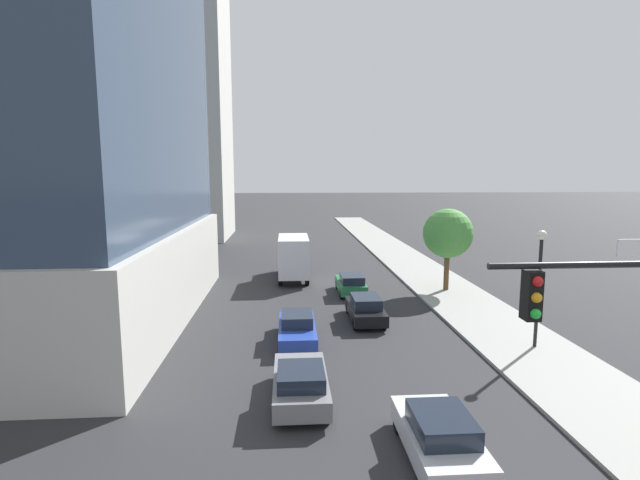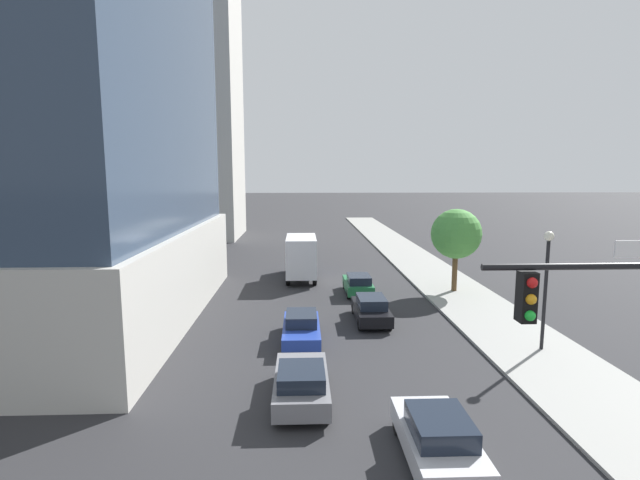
# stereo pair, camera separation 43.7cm
# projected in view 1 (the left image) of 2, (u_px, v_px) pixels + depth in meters

# --- Properties ---
(sidewalk) EXTENTS (4.90, 120.00, 0.15)m
(sidewalk) POSITION_uv_depth(u_px,v_px,m) (477.00, 312.00, 27.67)
(sidewalk) COLOR gray
(sidewalk) RESTS_ON ground
(construction_building) EXTENTS (16.08, 12.83, 45.38)m
(construction_building) POSITION_uv_depth(u_px,v_px,m) (165.00, 84.00, 58.21)
(construction_building) COLOR #B2AFA8
(construction_building) RESTS_ON ground
(traffic_light_pole) EXTENTS (5.15, 0.48, 6.85)m
(traffic_light_pole) POSITION_uv_depth(u_px,v_px,m) (638.00, 336.00, 9.93)
(traffic_light_pole) COLOR black
(traffic_light_pole) RESTS_ON sidewalk
(street_lamp) EXTENTS (0.44, 0.44, 5.50)m
(street_lamp) POSITION_uv_depth(u_px,v_px,m) (540.00, 271.00, 21.37)
(street_lamp) COLOR black
(street_lamp) RESTS_ON sidewalk
(street_tree) EXTENTS (3.42, 3.42, 5.69)m
(street_tree) POSITION_uv_depth(u_px,v_px,m) (448.00, 234.00, 32.10)
(street_tree) COLOR brown
(street_tree) RESTS_ON sidewalk
(car_gray) EXTENTS (1.94, 4.32, 1.48)m
(car_gray) POSITION_uv_depth(u_px,v_px,m) (301.00, 383.00, 16.73)
(car_gray) COLOR slate
(car_gray) RESTS_ON ground
(car_black) EXTENTS (1.79, 4.26, 1.45)m
(car_black) POSITION_uv_depth(u_px,v_px,m) (365.00, 309.00, 26.03)
(car_black) COLOR black
(car_black) RESTS_ON ground
(car_green) EXTENTS (1.77, 4.03, 1.43)m
(car_green) POSITION_uv_depth(u_px,v_px,m) (351.00, 284.00, 31.97)
(car_green) COLOR #1E6638
(car_green) RESTS_ON ground
(car_blue) EXTENTS (1.79, 4.46, 1.41)m
(car_blue) POSITION_uv_depth(u_px,v_px,m) (297.00, 327.00, 22.89)
(car_blue) COLOR #233D9E
(car_blue) RESTS_ON ground
(car_silver) EXTENTS (1.91, 4.15, 1.49)m
(car_silver) POSITION_uv_depth(u_px,v_px,m) (439.00, 436.00, 13.37)
(car_silver) COLOR #B7B7BC
(car_silver) RESTS_ON ground
(box_truck) EXTENTS (2.27, 6.71, 3.47)m
(box_truck) POSITION_uv_depth(u_px,v_px,m) (293.00, 256.00, 36.13)
(box_truck) COLOR #1E4799
(box_truck) RESTS_ON ground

